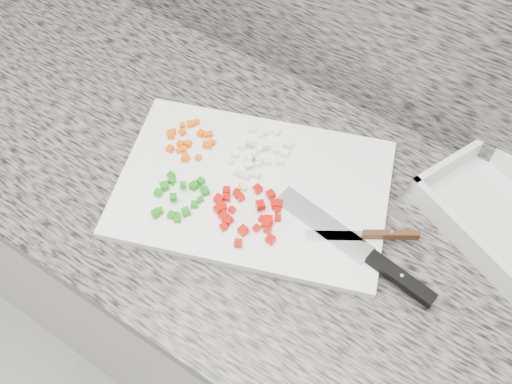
{
  "coord_description": "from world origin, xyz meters",
  "views": [
    {
      "loc": [
        0.32,
        0.96,
        1.76
      ],
      "look_at": [
        0.01,
        1.42,
        0.94
      ],
      "focal_mm": 40.0,
      "sensor_mm": 36.0,
      "label": 1
    }
  ],
  "objects": [
    {
      "name": "garlic_pile",
      "position": [
        -0.03,
        1.44,
        0.92
      ],
      "size": [
        0.06,
        0.04,
        0.01
      ],
      "color": "beige",
      "rests_on": "cutting_board"
    },
    {
      "name": "red_pepper_pile",
      "position": [
        0.02,
        1.39,
        0.92
      ],
      "size": [
        0.14,
        0.13,
        0.02
      ],
      "color": "#BF0B02",
      "rests_on": "cutting_board"
    },
    {
      "name": "chef_knife",
      "position": [
        0.24,
        1.42,
        0.92
      ],
      "size": [
        0.31,
        0.08,
        0.02
      ],
      "rotation": [
        0.0,
        0.0,
        -0.15
      ],
      "color": "silver",
      "rests_on": "cutting_board"
    },
    {
      "name": "tray",
      "position": [
        0.38,
        1.62,
        0.92
      ],
      "size": [
        0.31,
        0.27,
        0.05
      ],
      "rotation": [
        0.0,
        0.0,
        -0.4
      ],
      "color": "silver",
      "rests_on": "countertop"
    },
    {
      "name": "countertop",
      "position": [
        0.0,
        1.44,
        0.88
      ],
      "size": [
        3.96,
        0.64,
        0.04
      ],
      "primitive_type": "cube",
      "color": "slate",
      "rests_on": "cabinet"
    },
    {
      "name": "cabinet",
      "position": [
        0.0,
        1.44,
        0.43
      ],
      "size": [
        3.92,
        0.62,
        0.86
      ],
      "primitive_type": "cube",
      "color": "silver",
      "rests_on": "ground"
    },
    {
      "name": "paring_knife",
      "position": [
        0.23,
        1.47,
        0.92
      ],
      "size": [
        0.17,
        0.12,
        0.02
      ],
      "rotation": [
        0.0,
        0.0,
        0.57
      ],
      "color": "silver",
      "rests_on": "cutting_board"
    },
    {
      "name": "carrot_pile",
      "position": [
        -0.16,
        1.46,
        0.92
      ],
      "size": [
        0.09,
        0.1,
        0.01
      ],
      "color": "#FF5D05",
      "rests_on": "cutting_board"
    },
    {
      "name": "cutting_board",
      "position": [
        -0.01,
        1.44,
        0.91
      ],
      "size": [
        0.56,
        0.47,
        0.02
      ],
      "primitive_type": "cube",
      "rotation": [
        0.0,
        0.0,
        0.35
      ],
      "color": "white",
      "rests_on": "countertop"
    },
    {
      "name": "onion_pile",
      "position": [
        -0.04,
        1.51,
        0.92
      ],
      "size": [
        0.1,
        0.12,
        0.02
      ],
      "color": "white",
      "rests_on": "cutting_board"
    },
    {
      "name": "green_pepper_pile",
      "position": [
        -0.1,
        1.35,
        0.92
      ],
      "size": [
        0.09,
        0.11,
        0.02
      ],
      "color": "#18860C",
      "rests_on": "cutting_board"
    }
  ]
}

